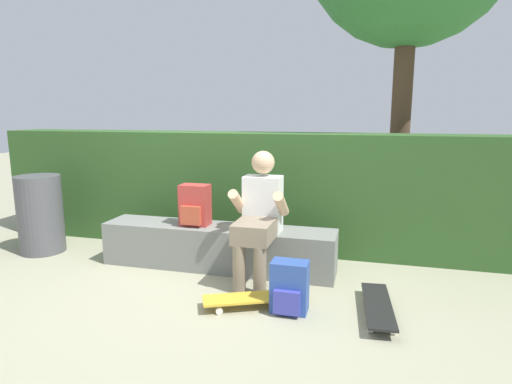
# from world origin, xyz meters

# --- Properties ---
(ground_plane) EXTENTS (24.00, 24.00, 0.00)m
(ground_plane) POSITION_xyz_m (0.00, 0.00, 0.00)
(ground_plane) COLOR gray
(bench_main) EXTENTS (2.30, 0.43, 0.42)m
(bench_main) POSITION_xyz_m (0.00, 0.42, 0.21)
(bench_main) COLOR slate
(bench_main) RESTS_ON ground
(person_skater) EXTENTS (0.49, 0.62, 1.17)m
(person_skater) POSITION_xyz_m (0.47, 0.21, 0.63)
(person_skater) COLOR white
(person_skater) RESTS_ON ground
(skateboard_near_person) EXTENTS (0.81, 0.52, 0.09)m
(skateboard_near_person) POSITION_xyz_m (0.57, -0.34, 0.07)
(skateboard_near_person) COLOR gold
(skateboard_near_person) RESTS_ON ground
(skateboard_beside_bench) EXTENTS (0.26, 0.81, 0.09)m
(skateboard_beside_bench) POSITION_xyz_m (1.52, -0.22, 0.07)
(skateboard_beside_bench) COLOR black
(skateboard_beside_bench) RESTS_ON ground
(backpack_on_bench) EXTENTS (0.28, 0.23, 0.40)m
(backpack_on_bench) POSITION_xyz_m (-0.23, 0.41, 0.62)
(backpack_on_bench) COLOR #B23833
(backpack_on_bench) RESTS_ON bench_main
(backpack_on_ground) EXTENTS (0.28, 0.23, 0.40)m
(backpack_on_ground) POSITION_xyz_m (0.86, -0.34, 0.19)
(backpack_on_ground) COLOR #2D4C99
(backpack_on_ground) RESTS_ON ground
(hedge_row) EXTENTS (6.21, 0.54, 1.29)m
(hedge_row) POSITION_xyz_m (0.17, 1.23, 0.65)
(hedge_row) COLOR #2D5223
(hedge_row) RESTS_ON ground
(trash_bin) EXTENTS (0.47, 0.47, 0.84)m
(trash_bin) POSITION_xyz_m (-2.03, 0.39, 0.42)
(trash_bin) COLOR #4C4C51
(trash_bin) RESTS_ON ground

